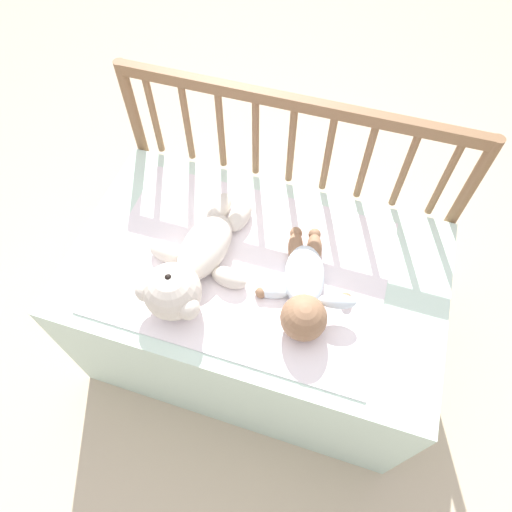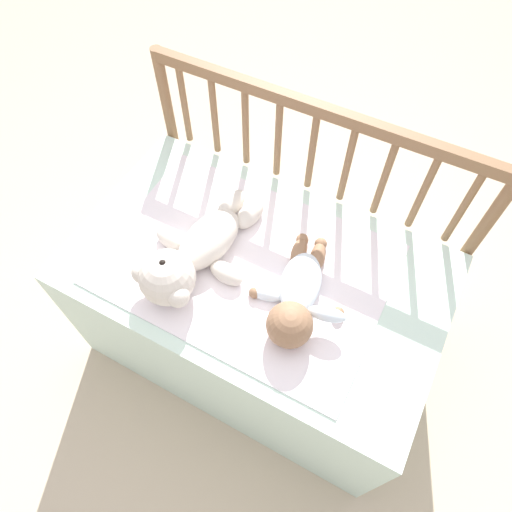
{
  "view_description": "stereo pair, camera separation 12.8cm",
  "coord_description": "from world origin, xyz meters",
  "views": [
    {
      "loc": [
        0.21,
        -0.66,
        1.69
      ],
      "look_at": [
        0.0,
        -0.0,
        0.61
      ],
      "focal_mm": 32.0,
      "sensor_mm": 36.0,
      "label": 1
    },
    {
      "loc": [
        0.33,
        -0.61,
        1.69
      ],
      "look_at": [
        0.0,
        -0.0,
        0.61
      ],
      "focal_mm": 32.0,
      "sensor_mm": 36.0,
      "label": 2
    }
  ],
  "objects": [
    {
      "name": "ground_plane",
      "position": [
        0.0,
        0.0,
        0.0
      ],
      "size": [
        12.0,
        12.0,
        0.0
      ],
      "primitive_type": "plane",
      "color": "#C6B293"
    },
    {
      "name": "crib_mattress",
      "position": [
        0.0,
        0.0,
        0.28
      ],
      "size": [
        1.1,
        0.67,
        0.55
      ],
      "color": "silver",
      "rests_on": "ground_plane"
    },
    {
      "name": "baby",
      "position": [
        0.16,
        -0.06,
        0.6
      ],
      "size": [
        0.28,
        0.38,
        0.12
      ],
      "color": "white",
      "rests_on": "crib_mattress"
    },
    {
      "name": "blanket",
      "position": [
        -0.03,
        -0.01,
        0.56
      ],
      "size": [
        0.81,
        0.57,
        0.01
      ],
      "color": "white",
      "rests_on": "crib_mattress"
    },
    {
      "name": "crib_rail",
      "position": [
        0.0,
        0.36,
        0.62
      ],
      "size": [
        1.1,
        0.04,
        0.88
      ],
      "color": "brown",
      "rests_on": "ground_plane"
    },
    {
      "name": "teddy_bear",
      "position": [
        -0.16,
        -0.09,
        0.62
      ],
      "size": [
        0.32,
        0.47,
        0.16
      ],
      "color": "silver",
      "rests_on": "crib_mattress"
    }
  ]
}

